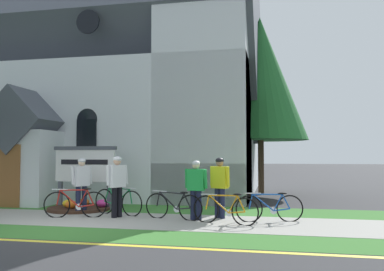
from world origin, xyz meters
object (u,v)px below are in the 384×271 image
object	(u,v)px
bicycle_red	(225,209)
bicycle_blue	(270,208)
roadside_conifer	(260,78)
cyclist_in_white_jersey	(196,186)
bicycle_yellow	(118,201)
cyclist_in_green_jersey	(117,181)
bicycle_silver	(76,204)
church_sign	(85,166)
bicycle_orange	(174,206)
cyclist_in_orange_jersey	(81,181)
cyclist_in_blue_jersey	(220,183)

from	to	relation	value
bicycle_red	bicycle_blue	size ratio (longest dim) A/B	0.99
roadside_conifer	cyclist_in_white_jersey	bearing A→B (deg)	-101.18
bicycle_yellow	cyclist_in_green_jersey	xyz separation A→B (m)	(0.18, -0.52, 0.62)
bicycle_silver	cyclist_in_white_jersey	xyz separation A→B (m)	(3.38, 0.25, 0.54)
church_sign	cyclist_in_white_jersey	distance (m)	4.29
bicycle_silver	bicycle_red	size ratio (longest dim) A/B	0.99
bicycle_orange	bicycle_blue	bearing A→B (deg)	2.68
church_sign	bicycle_blue	bearing A→B (deg)	-13.26
bicycle_blue	cyclist_in_orange_jersey	world-z (taller)	cyclist_in_orange_jersey
roadside_conifer	cyclist_in_green_jersey	bearing A→B (deg)	-116.27
church_sign	bicycle_orange	world-z (taller)	church_sign
bicycle_silver	bicycle_blue	distance (m)	5.34
church_sign	cyclist_in_green_jersey	world-z (taller)	church_sign
bicycle_orange	cyclist_in_green_jersey	xyz separation A→B (m)	(-1.63, -0.02, 0.64)
bicycle_red	cyclist_in_white_jersey	xyz separation A→B (m)	(-0.85, 0.46, 0.55)
bicycle_orange	cyclist_in_green_jersey	world-z (taller)	cyclist_in_green_jersey
bicycle_silver	bicycle_red	distance (m)	4.23
church_sign	roadside_conifer	world-z (taller)	roadside_conifer
church_sign	cyclist_in_blue_jersey	size ratio (longest dim) A/B	1.34
bicycle_blue	cyclist_in_white_jersey	distance (m)	2.03
bicycle_yellow	cyclist_in_white_jersey	size ratio (longest dim) A/B	1.07
roadside_conifer	bicycle_blue	bearing A→B (deg)	-86.45
bicycle_red	bicycle_yellow	distance (m)	3.41
cyclist_in_green_jersey	roadside_conifer	xyz separation A→B (m)	(3.73, 7.55, 4.19)
bicycle_red	cyclist_in_blue_jersey	size ratio (longest dim) A/B	1.03
bicycle_silver	cyclist_in_green_jersey	world-z (taller)	cyclist_in_green_jersey
bicycle_silver	cyclist_in_orange_jersey	world-z (taller)	cyclist_in_orange_jersey
bicycle_red	cyclist_in_orange_jersey	size ratio (longest dim) A/B	1.05
bicycle_silver	cyclist_in_blue_jersey	distance (m)	4.07
bicycle_orange	bicycle_yellow	xyz separation A→B (m)	(-1.81, 0.50, 0.02)
church_sign	cyclist_in_orange_jersey	distance (m)	1.15
bicycle_blue	cyclist_in_green_jersey	world-z (taller)	cyclist_in_green_jersey
cyclist_in_blue_jersey	roadside_conifer	size ratio (longest dim) A/B	0.21
cyclist_in_white_jersey	roadside_conifer	distance (m)	8.77
bicycle_silver	bicycle_orange	bearing A→B (deg)	4.85
cyclist_in_blue_jersey	roadside_conifer	xyz separation A→B (m)	(0.90, 7.10, 4.21)
cyclist_in_orange_jersey	bicycle_blue	bearing A→B (deg)	-4.21
bicycle_blue	cyclist_in_green_jersey	bearing A→B (deg)	-178.14
bicycle_silver	bicycle_blue	world-z (taller)	bicycle_silver
bicycle_red	bicycle_blue	xyz separation A→B (m)	(1.10, 0.57, 0.00)
cyclist_in_white_jersey	roadside_conifer	bearing A→B (deg)	78.82
church_sign	roadside_conifer	distance (m)	8.99
roadside_conifer	cyclist_in_orange_jersey	bearing A→B (deg)	-125.94
bicycle_red	cyclist_in_blue_jersey	xyz separation A→B (m)	(-0.26, 0.88, 0.61)
bicycle_silver	bicycle_yellow	size ratio (longest dim) A/B	1.01
church_sign	bicycle_silver	xyz separation A→B (m)	(0.62, -1.75, -0.99)
cyclist_in_orange_jersey	cyclist_in_blue_jersey	xyz separation A→B (m)	(4.18, -0.09, 0.02)
bicycle_orange	cyclist_in_blue_jersey	bearing A→B (deg)	20.09
bicycle_red	cyclist_in_white_jersey	world-z (taller)	cyclist_in_white_jersey
bicycle_blue	cyclist_in_white_jersey	xyz separation A→B (m)	(-1.95, -0.10, 0.55)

